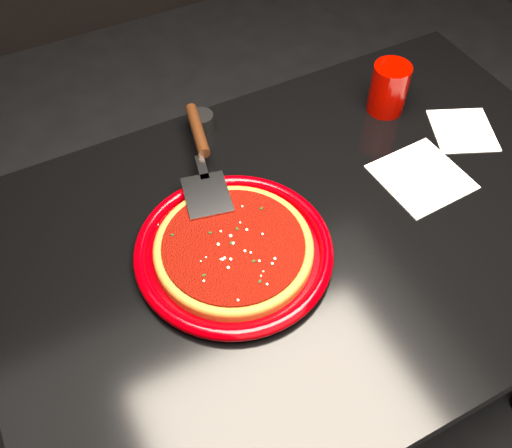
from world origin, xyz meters
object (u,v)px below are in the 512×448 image
(pizza_server, at_px, (203,158))
(plate, at_px, (234,251))
(table, at_px, (303,324))
(cup, at_px, (389,88))
(ramekin, at_px, (202,122))

(pizza_server, bearing_deg, plate, -86.99)
(table, distance_m, plate, 0.42)
(table, bearing_deg, cup, 35.16)
(plate, bearing_deg, table, -4.67)
(cup, bearing_deg, table, -144.84)
(plate, bearing_deg, pizza_server, 80.38)
(pizza_server, relative_size, cup, 3.13)
(plate, xyz_separation_m, pizza_server, (0.03, 0.20, 0.03))
(cup, xyz_separation_m, ramekin, (-0.38, 0.12, -0.04))
(ramekin, bearing_deg, pizza_server, -112.20)
(pizza_server, distance_m, cup, 0.43)
(plate, height_order, ramekin, ramekin)
(table, height_order, cup, cup)
(pizza_server, distance_m, ramekin, 0.13)
(table, height_order, pizza_server, pizza_server)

